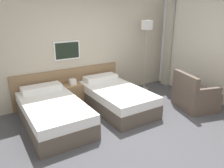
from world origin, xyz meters
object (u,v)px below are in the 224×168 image
(bed_near_window, at_px, (116,98))
(floor_lamp, at_px, (147,33))
(armchair, at_px, (194,96))
(nightstand, at_px, (73,94))
(bed_near_door, at_px, (53,113))

(bed_near_window, distance_m, floor_lamp, 2.07)
(floor_lamp, distance_m, armchair, 2.10)
(nightstand, xyz_separation_m, floor_lamp, (2.17, -0.10, 1.36))
(bed_near_door, relative_size, floor_lamp, 1.00)
(nightstand, bearing_deg, bed_near_door, -134.86)
(bed_near_door, height_order, nightstand, nightstand)
(bed_near_door, relative_size, nightstand, 3.05)
(bed_near_door, distance_m, bed_near_window, 1.50)
(nightstand, xyz_separation_m, armchair, (2.33, -1.72, 0.02))
(nightstand, distance_m, armchair, 2.89)
(bed_near_door, bearing_deg, nightstand, 45.14)
(bed_near_window, bearing_deg, nightstand, 134.86)
(floor_lamp, xyz_separation_m, armchair, (0.16, -1.62, -1.34))
(bed_near_window, height_order, nightstand, nightstand)
(floor_lamp, bearing_deg, bed_near_door, -167.39)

